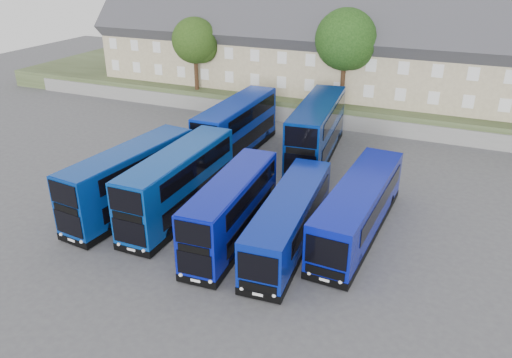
# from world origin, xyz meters

# --- Properties ---
(ground) EXTENTS (120.00, 120.00, 0.00)m
(ground) POSITION_xyz_m (0.00, 0.00, 0.00)
(ground) COLOR #4C4B51
(ground) RESTS_ON ground
(retaining_wall) EXTENTS (70.00, 0.40, 1.50)m
(retaining_wall) POSITION_xyz_m (0.00, 24.00, 0.75)
(retaining_wall) COLOR slate
(retaining_wall) RESTS_ON ground
(earth_bank) EXTENTS (80.00, 20.00, 2.00)m
(earth_bank) POSITION_xyz_m (0.00, 34.00, 1.00)
(earth_bank) COLOR #3E4929
(earth_bank) RESTS_ON ground
(terrace_row) EXTENTS (60.00, 10.40, 11.20)m
(terrace_row) POSITION_xyz_m (3.00, 30.00, 6.60)
(terrace_row) COLOR tan
(terrace_row) RESTS_ON earth_bank
(dd_front_left) EXTENTS (3.56, 10.91, 4.26)m
(dd_front_left) POSITION_xyz_m (-6.09, 2.30, 2.09)
(dd_front_left) COLOR navy
(dd_front_left) RESTS_ON ground
(dd_front_mid) EXTENTS (2.55, 10.94, 4.34)m
(dd_front_mid) POSITION_xyz_m (-2.82, 3.00, 2.13)
(dd_front_mid) COLOR navy
(dd_front_mid) RESTS_ON ground
(dd_front_right) EXTENTS (2.89, 10.12, 3.97)m
(dd_front_right) POSITION_xyz_m (1.73, 1.44, 1.95)
(dd_front_right) COLOR #08149C
(dd_front_right) RESTS_ON ground
(dd_rear_left) EXTENTS (2.61, 11.31, 4.49)m
(dd_rear_left) POSITION_xyz_m (-4.06, 14.29, 2.21)
(dd_rear_left) COLOR #0928A5
(dd_rear_left) RESTS_ON ground
(dd_rear_right) EXTENTS (3.86, 12.05, 4.71)m
(dd_rear_right) POSITION_xyz_m (2.38, 16.09, 2.32)
(dd_rear_right) COLOR navy
(dd_rear_right) RESTS_ON ground
(coach_east_a) EXTENTS (3.25, 11.60, 3.13)m
(coach_east_a) POSITION_xyz_m (5.01, 2.40, 1.53)
(coach_east_a) COLOR #071D90
(coach_east_a) RESTS_ON ground
(coach_east_b) EXTENTS (3.16, 12.33, 3.34)m
(coach_east_b) POSITION_xyz_m (8.42, 5.26, 1.64)
(coach_east_b) COLOR #08149F
(coach_east_b) RESTS_ON ground
(tree_west) EXTENTS (4.80, 4.80, 7.65)m
(tree_west) POSITION_xyz_m (-13.85, 25.10, 7.05)
(tree_west) COLOR #382314
(tree_west) RESTS_ON earth_bank
(tree_mid) EXTENTS (5.76, 5.76, 9.18)m
(tree_mid) POSITION_xyz_m (2.15, 25.60, 8.07)
(tree_mid) COLOR #382314
(tree_mid) RESTS_ON earth_bank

